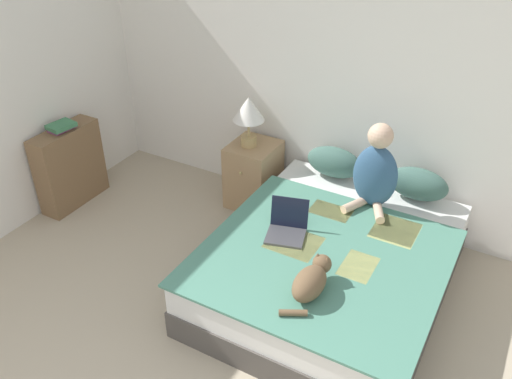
% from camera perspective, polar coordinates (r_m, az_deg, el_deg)
% --- Properties ---
extents(wall_back, '(5.94, 0.05, 2.55)m').
position_cam_1_polar(wall_back, '(4.68, 10.27, 10.94)').
color(wall_back, white).
rests_on(wall_back, ground_plane).
extents(bed, '(1.68, 2.04, 0.48)m').
position_cam_1_polar(bed, '(4.22, 7.90, -8.02)').
color(bed, '#4C4742').
rests_on(bed, ground_plane).
extents(pillow_near, '(0.50, 0.24, 0.27)m').
position_cam_1_polar(pillow_near, '(4.79, 8.22, 2.87)').
color(pillow_near, '#42665B').
rests_on(pillow_near, bed).
extents(pillow_far, '(0.50, 0.24, 0.27)m').
position_cam_1_polar(pillow_far, '(4.62, 16.66, 0.57)').
color(pillow_far, '#42665B').
rests_on(pillow_far, bed).
extents(person_sitting, '(0.37, 0.35, 0.72)m').
position_cam_1_polar(person_sitting, '(4.36, 12.47, 1.85)').
color(person_sitting, '#33567A').
rests_on(person_sitting, bed).
extents(cat_tabby, '(0.20, 0.53, 0.20)m').
position_cam_1_polar(cat_tabby, '(3.57, 5.84, -9.50)').
color(cat_tabby, brown).
rests_on(cat_tabby, bed).
extents(laptop_open, '(0.35, 0.36, 0.25)m').
position_cam_1_polar(laptop_open, '(4.08, 3.30, -4.04)').
color(laptop_open, '#424247').
rests_on(laptop_open, bed).
extents(nightstand, '(0.42, 0.48, 0.63)m').
position_cam_1_polar(nightstand, '(5.14, -0.27, 1.61)').
color(nightstand, tan).
rests_on(nightstand, ground_plane).
extents(table_lamp, '(0.29, 0.29, 0.47)m').
position_cam_1_polar(table_lamp, '(4.84, -0.79, 8.14)').
color(table_lamp, tan).
rests_on(table_lamp, nightstand).
extents(bookshelf, '(0.23, 0.68, 0.77)m').
position_cam_1_polar(bookshelf, '(5.42, -19.00, 2.31)').
color(bookshelf, brown).
rests_on(bookshelf, ground_plane).
extents(book_stack_top, '(0.21, 0.26, 0.07)m').
position_cam_1_polar(book_stack_top, '(5.23, -19.80, 6.25)').
color(book_stack_top, '#844270').
rests_on(book_stack_top, bookshelf).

